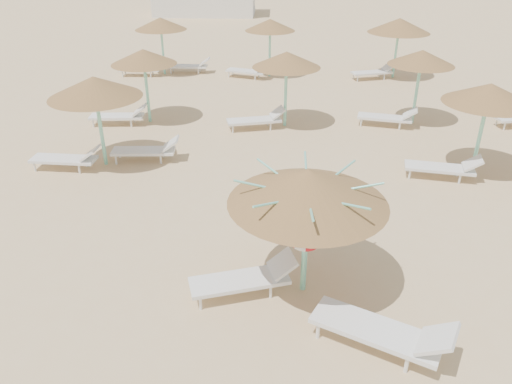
{
  "coord_description": "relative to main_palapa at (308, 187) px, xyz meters",
  "views": [
    {
      "loc": [
        -0.13,
        -7.88,
        6.35
      ],
      "look_at": [
        -0.51,
        1.62,
        1.3
      ],
      "focal_mm": 35.0,
      "sensor_mm": 36.0,
      "label": 1
    }
  ],
  "objects": [
    {
      "name": "lounger_main_a",
      "position": [
        -1.11,
        -0.17,
        -1.91
      ],
      "size": [
        2.15,
        1.18,
        0.75
      ],
      "rotation": [
        0.0,
        0.0,
        0.29
      ],
      "color": "silver",
      "rests_on": "ground"
    },
    {
      "name": "palapa_field",
      "position": [
        2.08,
        10.25,
        0.02
      ],
      "size": [
        19.67,
        13.86,
        2.72
      ],
      "color": "#7FDDC0",
      "rests_on": "ground"
    },
    {
      "name": "ground",
      "position": [
        -0.49,
        0.0,
        -2.27
      ],
      "size": [
        120.0,
        120.0,
        0.0
      ],
      "primitive_type": "plane",
      "color": "tan",
      "rests_on": "ground"
    },
    {
      "name": "main_palapa",
      "position": [
        0.0,
        0.0,
        0.0
      ],
      "size": [
        2.92,
        2.92,
        2.62
      ],
      "color": "#7FDDC0",
      "rests_on": "ground"
    },
    {
      "name": "lounger_main_b",
      "position": [
        1.28,
        -1.57,
        -1.87
      ],
      "size": [
        2.39,
        1.69,
        0.85
      ],
      "rotation": [
        0.0,
        0.0,
        -0.48
      ],
      "color": "silver",
      "rests_on": "ground"
    }
  ]
}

